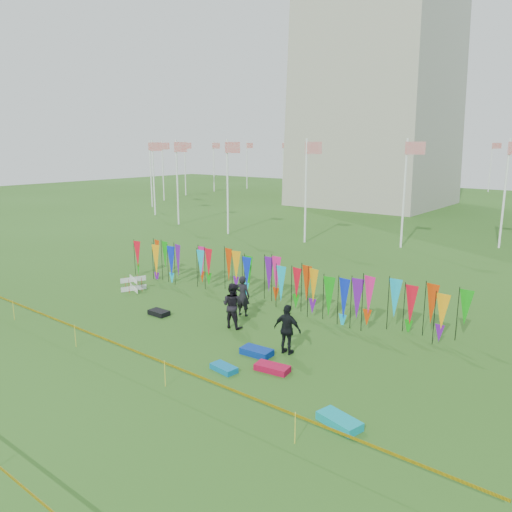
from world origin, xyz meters
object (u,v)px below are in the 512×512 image
Objects in this scene: person_mid at (232,305)px; kite_bag_teal at (339,421)px; box_kite at (134,284)px; kite_bag_turquoise at (224,368)px; kite_bag_red at (272,368)px; person_left at (243,296)px; kite_bag_blue at (257,352)px; person_right at (287,329)px; kite_bag_black at (159,313)px.

kite_bag_teal is at bearing 144.08° from person_mid.
box_kite is 0.80× the size of kite_bag_turquoise.
kite_bag_turquoise is at bearing -142.05° from kite_bag_red.
kite_bag_teal is (14.91, -4.61, -0.26)m from box_kite.
person_left is 4.46m from kite_bag_blue.
person_left reaches higher than kite_bag_teal.
person_mid reaches higher than box_kite.
person_mid is 2.01× the size of kite_bag_turquoise.
person_left is at bearing 5.34° from box_kite.
box_kite is 11.85m from kite_bag_red.
kite_bag_teal is at bearing 133.66° from person_left.
kite_bag_blue is at bearing 140.21° from person_mid.
kite_bag_teal is at bearing -6.22° from kite_bag_turquoise.
box_kite is 10.93m from kite_bag_turquoise.
person_right reaches higher than box_kite.
kite_bag_turquoise is 0.77× the size of kite_bag_teal.
person_right is at bearing 141.98° from kite_bag_teal.
box_kite is 0.40× the size of person_mid.
person_left is at bearing 38.03° from kite_bag_black.
person_right reaches higher than kite_bag_black.
kite_bag_teal is at bearing -17.20° from box_kite.
kite_bag_black is (3.98, -1.70, -0.28)m from box_kite.
kite_bag_teal is (10.92, -2.91, 0.01)m from kite_bag_black.
person_right is 1.59× the size of kite_bag_red.
kite_bag_turquoise is at bearing 173.78° from kite_bag_teal.
person_mid is 2.05× the size of kite_bag_black.
kite_bag_blue is (0.05, 1.74, 0.03)m from kite_bag_turquoise.
person_mid is 4.54m from kite_bag_red.
kite_bag_turquoise is (10.13, -4.09, -0.29)m from box_kite.
kite_bag_black is (-3.01, -2.35, -0.82)m from person_left.
kite_bag_turquoise is 6.60m from kite_bag_black.
person_right reaches higher than kite_bag_turquoise.
kite_bag_blue is 0.98× the size of kite_bag_red.
kite_bag_blue is at bearing 39.06° from person_right.
kite_bag_teal reaches higher than kite_bag_turquoise.
kite_bag_turquoise is at bearing 118.92° from person_mid.
kite_bag_turquoise is 0.81× the size of kite_bag_red.
kite_bag_turquoise is 0.83× the size of kite_bag_blue.
person_mid is at bearing -5.78° from box_kite.
person_left is 1.95× the size of kite_bag_black.
kite_bag_turquoise is (2.51, -3.32, -0.87)m from person_mid.
kite_bag_black is at bearing 165.07° from kite_bag_teal.
person_left is 0.95× the size of person_mid.
person_right is 1.95× the size of kite_bag_turquoise.
person_left reaches higher than kite_bag_black.
person_mid reaches higher than kite_bag_turquoise.
person_left is 0.98× the size of person_right.
kite_bag_red is 0.94× the size of kite_bag_teal.
kite_bag_blue is 6.24m from kite_bag_black.
box_kite is 0.61× the size of kite_bag_teal.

